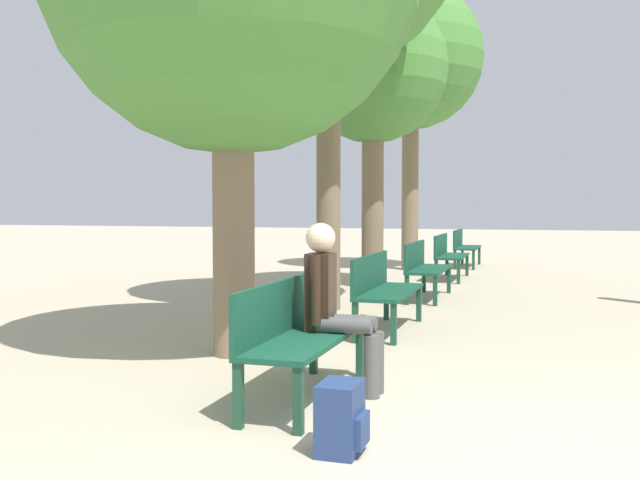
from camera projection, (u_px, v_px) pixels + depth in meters
ground_plane at (517, 454)px, 4.14m from camera, size 80.00×80.00×0.00m
bench_row_0 at (295, 329)px, 5.31m from camera, size 0.50×1.68×0.88m
bench_row_1 at (382, 286)px, 8.20m from camera, size 0.50×1.68×0.88m
bench_row_2 at (423, 265)px, 11.08m from camera, size 0.50×1.68×0.88m
bench_row_3 at (448, 253)px, 13.96m from camera, size 0.50×1.68×0.88m
bench_row_4 at (464, 245)px, 16.85m from camera, size 0.50×1.68×0.88m
tree_row_2 at (373, 71)px, 12.34m from camera, size 2.60×2.60×5.14m
tree_row_3 at (411, 59)px, 15.84m from camera, size 3.21×3.21×6.36m
person_seated at (335, 302)px, 5.48m from camera, size 0.60×0.34×1.31m
backpack at (341, 418)px, 4.15m from camera, size 0.27×0.32×0.42m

